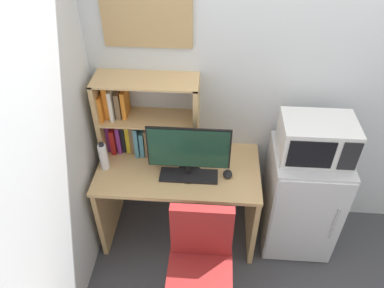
% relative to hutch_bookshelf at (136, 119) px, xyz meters
% --- Properties ---
extents(wall_back, '(6.40, 0.04, 2.60)m').
position_rel_hutch_bookshelf_xyz_m(wall_back, '(1.69, 0.14, 0.29)').
color(wall_back, silver).
rests_on(wall_back, ground_plane).
extents(desk, '(1.17, 0.62, 0.73)m').
position_rel_hutch_bookshelf_xyz_m(desk, '(0.32, -0.19, -0.50)').
color(desk, tan).
rests_on(desk, ground_plane).
extents(hutch_bookshelf, '(0.71, 0.26, 0.61)m').
position_rel_hutch_bookshelf_xyz_m(hutch_bookshelf, '(0.00, 0.00, 0.00)').
color(hutch_bookshelf, tan).
rests_on(hutch_bookshelf, desk).
extents(monitor, '(0.56, 0.19, 0.40)m').
position_rel_hutch_bookshelf_xyz_m(monitor, '(0.40, -0.26, -0.06)').
color(monitor, black).
rests_on(monitor, desk).
extents(keyboard, '(0.40, 0.13, 0.02)m').
position_rel_hutch_bookshelf_xyz_m(keyboard, '(0.40, -0.28, -0.27)').
color(keyboard, black).
rests_on(keyboard, desk).
extents(computer_mouse, '(0.06, 0.09, 0.04)m').
position_rel_hutch_bookshelf_xyz_m(computer_mouse, '(0.67, -0.25, -0.26)').
color(computer_mouse, black).
rests_on(computer_mouse, desk).
extents(water_bottle, '(0.06, 0.06, 0.23)m').
position_rel_hutch_bookshelf_xyz_m(water_bottle, '(-0.20, -0.23, -0.17)').
color(water_bottle, silver).
rests_on(water_bottle, desk).
extents(mini_fridge, '(0.52, 0.53, 0.89)m').
position_rel_hutch_bookshelf_xyz_m(mini_fridge, '(1.24, -0.17, -0.56)').
color(mini_fridge, silver).
rests_on(mini_fridge, ground_plane).
extents(microwave, '(0.48, 0.34, 0.27)m').
position_rel_hutch_bookshelf_xyz_m(microwave, '(1.24, -0.17, 0.02)').
color(microwave, silver).
rests_on(microwave, mini_fridge).
extents(desk_chair, '(0.46, 0.46, 0.91)m').
position_rel_hutch_bookshelf_xyz_m(desk_chair, '(0.52, -0.84, -0.60)').
color(desk_chair, black).
rests_on(desk_chair, ground_plane).
extents(wall_corkboard, '(0.57, 0.02, 0.54)m').
position_rel_hutch_bookshelf_xyz_m(wall_corkboard, '(0.12, 0.11, 0.77)').
color(wall_corkboard, tan).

